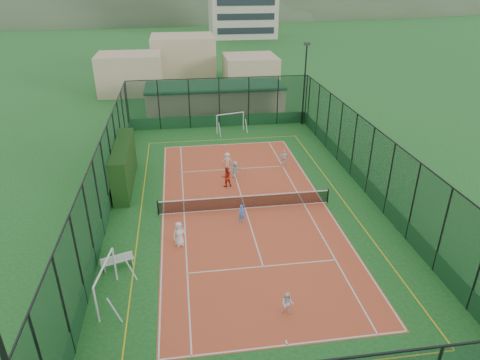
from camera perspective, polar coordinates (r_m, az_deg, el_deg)
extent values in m
plane|color=#1C5420|center=(29.05, 0.68, -3.80)|extent=(300.00, 300.00, 0.00)
cube|color=#C4442B|center=(29.04, 0.68, -3.79)|extent=(11.17, 23.97, 0.01)
cube|color=black|center=(32.69, -15.20, 1.96)|extent=(1.10, 7.31, 3.20)
imported|color=white|center=(25.21, -8.12, -7.14)|extent=(0.87, 0.70, 1.54)
imported|color=#5185E7|center=(27.21, 0.25, -4.52)|extent=(0.49, 0.37, 1.23)
imported|color=white|center=(20.78, 6.35, -16.07)|extent=(0.71, 0.63, 1.20)
imported|color=silver|center=(34.89, -1.71, 2.72)|extent=(0.81, 0.50, 1.22)
imported|color=white|center=(35.15, 5.89, 2.95)|extent=(0.84, 0.37, 1.41)
imported|color=white|center=(32.96, -0.67, 1.41)|extent=(1.34, 0.81, 1.37)
imported|color=#B32813|center=(31.59, -1.82, 0.42)|extent=(0.82, 0.67, 1.54)
sphere|color=#CCE033|center=(29.67, 2.90, -3.04)|extent=(0.07, 0.07, 0.07)
sphere|color=#CCE033|center=(30.67, 0.81, -1.97)|extent=(0.07, 0.07, 0.07)
sphere|color=#CCE033|center=(31.01, 2.03, -1.64)|extent=(0.07, 0.07, 0.07)
sphere|color=#CCE033|center=(30.86, -0.43, -1.77)|extent=(0.07, 0.07, 0.07)
sphere|color=#CCE033|center=(29.95, -5.02, -2.81)|extent=(0.07, 0.07, 0.07)
sphere|color=#CCE033|center=(29.36, -4.04, -3.42)|extent=(0.07, 0.07, 0.07)
sphere|color=#CCE033|center=(30.75, 4.55, -1.97)|extent=(0.07, 0.07, 0.07)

